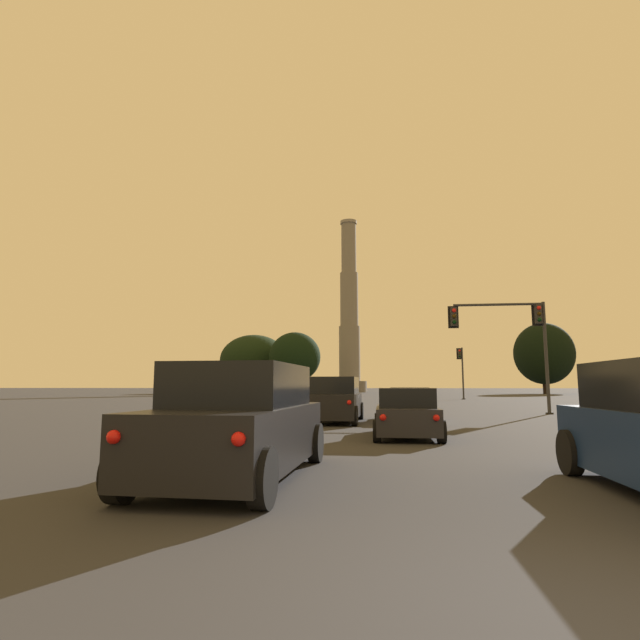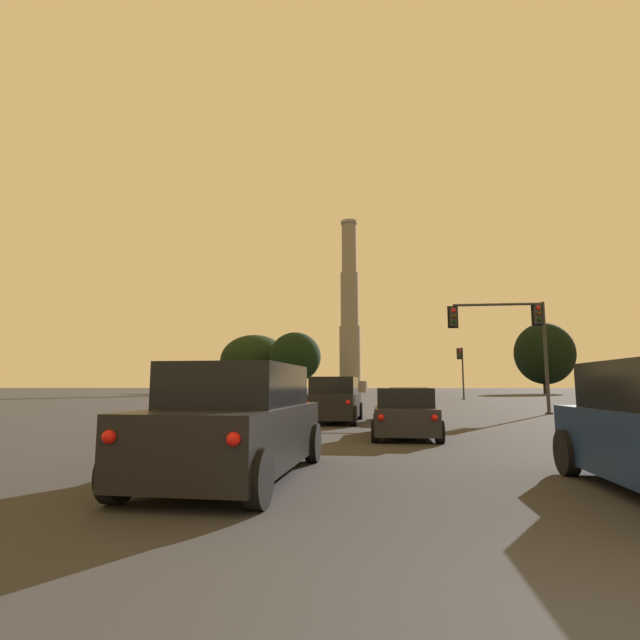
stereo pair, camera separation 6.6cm
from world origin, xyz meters
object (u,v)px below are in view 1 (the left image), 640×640
at_px(hatchback_center_lane_second, 406,414).
at_px(traffic_light_far_right, 461,365).
at_px(suv_left_lane_third, 240,423).
at_px(smokestack, 349,323).
at_px(sedan_center_lane_front, 409,405).
at_px(suv_left_lane_front, 335,400).
at_px(traffic_light_overhead_right, 512,328).

height_order(hatchback_center_lane_second, traffic_light_far_right, traffic_light_far_right).
relative_size(suv_left_lane_third, traffic_light_far_right, 0.87).
xyz_separation_m(traffic_light_far_right, smokestack, (-15.47, 56.74, 11.95)).
height_order(hatchback_center_lane_second, sedan_center_lane_front, hatchback_center_lane_second).
relative_size(hatchback_center_lane_second, suv_left_lane_front, 0.83).
relative_size(hatchback_center_lane_second, suv_left_lane_third, 0.83).
distance_m(suv_left_lane_front, sedan_center_lane_front, 3.38).
xyz_separation_m(suv_left_lane_third, traffic_light_overhead_right, (9.65, 19.85, 3.72)).
relative_size(sedan_center_lane_front, traffic_light_overhead_right, 0.79).
distance_m(hatchback_center_lane_second, suv_left_lane_third, 7.63).
distance_m(suv_left_lane_third, traffic_light_overhead_right, 22.38).
relative_size(suv_left_lane_front, traffic_light_far_right, 0.87).
relative_size(hatchback_center_lane_second, traffic_light_overhead_right, 0.68).
xyz_separation_m(suv_left_lane_third, smokestack, (-3.91, 105.41, 14.80)).
relative_size(suv_left_lane_front, smokestack, 0.12).
relative_size(suv_left_lane_third, traffic_light_overhead_right, 0.82).
distance_m(hatchback_center_lane_second, smokestack, 99.82).
bearing_deg(traffic_light_overhead_right, smokestack, 99.01).
bearing_deg(hatchback_center_lane_second, suv_left_lane_third, -113.39).
distance_m(suv_left_lane_third, traffic_light_far_right, 50.11).
relative_size(suv_left_lane_front, sedan_center_lane_front, 1.04).
bearing_deg(traffic_light_overhead_right, suv_left_lane_front, -142.18).
distance_m(hatchback_center_lane_second, traffic_light_far_right, 42.66).
xyz_separation_m(suv_left_lane_third, suv_left_lane_front, (0.52, 12.76, 0.00)).
bearing_deg(sedan_center_lane_front, traffic_light_overhead_right, 45.58).
bearing_deg(sedan_center_lane_front, suv_left_lane_third, -102.91).
height_order(suv_left_lane_front, traffic_light_overhead_right, traffic_light_overhead_right).
xyz_separation_m(hatchback_center_lane_second, sedan_center_lane_front, (0.54, 7.07, 0.00)).
bearing_deg(suv_left_lane_front, suv_left_lane_third, -90.74).
relative_size(traffic_light_overhead_right, smokestack, 0.15).
bearing_deg(hatchback_center_lane_second, traffic_light_overhead_right, 63.60).
bearing_deg(traffic_light_overhead_right, sedan_center_lane_front, -136.02).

